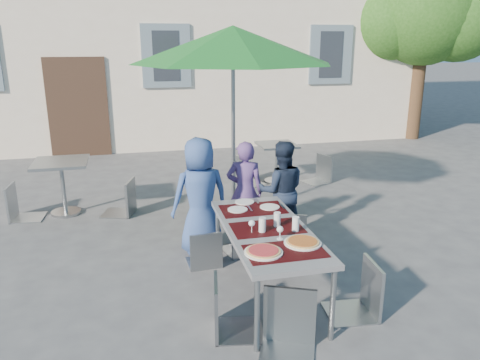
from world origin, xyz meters
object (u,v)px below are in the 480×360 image
object	(u,v)px
pizza_near_left	(263,251)
chair_0	(204,227)
dining_table	(267,233)
bg_chair_l_1	(245,152)
cafe_table_0	(62,176)
chair_1	(244,213)
cafe_table_1	(277,156)
chair_3	(227,275)
chair_4	(364,258)
pizza_near_right	(303,242)
bg_chair_r_1	(321,153)
child_2	(281,191)
patio_umbrella	(233,46)
child_0	(200,196)
chair_2	(291,208)
chair_5	(290,287)
bg_chair_l_0	(16,181)
child_1	(245,191)
bg_chair_r_0	(122,176)

from	to	relation	value
pizza_near_left	chair_0	world-z (taller)	chair_0
dining_table	bg_chair_l_1	xyz separation A→B (m)	(0.72, 3.78, -0.07)
cafe_table_0	chair_1	bearing A→B (deg)	-40.79
cafe_table_1	bg_chair_l_1	distance (m)	0.64
chair_0	cafe_table_0	world-z (taller)	chair_0
chair_3	chair_4	distance (m)	1.32
pizza_near_right	chair_4	world-z (taller)	chair_4
bg_chair_l_1	bg_chair_r_1	world-z (taller)	bg_chair_l_1
child_2	patio_umbrella	size ratio (longest dim) A/B	0.48
child_0	chair_2	size ratio (longest dim) A/B	1.59
chair_3	chair_5	size ratio (longest dim) A/B	0.95
pizza_near_left	chair_5	size ratio (longest dim) A/B	0.34
patio_umbrella	bg_chair_r_1	size ratio (longest dim) A/B	2.95
chair_0	chair_2	xyz separation A→B (m)	(1.16, 0.29, 0.04)
bg_chair_l_0	chair_3	bearing A→B (deg)	-55.31
child_1	pizza_near_right	bearing A→B (deg)	110.71
dining_table	bg_chair_l_1	distance (m)	3.84
chair_0	bg_chair_l_1	size ratio (longest dim) A/B	0.80
cafe_table_0	bg_chair_r_0	distance (m)	0.90
chair_3	bg_chair_r_1	xyz separation A→B (m)	(2.66, 4.21, -0.02)
child_2	chair_4	xyz separation A→B (m)	(0.19, -1.90, -0.07)
cafe_table_1	cafe_table_0	bearing A→B (deg)	-166.93
child_1	bg_chair_l_1	bearing A→B (deg)	-85.52
chair_2	cafe_table_0	size ratio (longest dim) A/B	1.10
child_2	chair_1	size ratio (longest dim) A/B	1.44
cafe_table_1	chair_2	bearing A→B (deg)	-104.09
child_0	bg_chair_l_0	bearing A→B (deg)	-43.81
chair_3	chair_5	world-z (taller)	chair_5
child_0	cafe_table_0	bearing A→B (deg)	-53.10
bg_chair_l_0	bg_chair_r_1	bearing A→B (deg)	8.26
patio_umbrella	bg_chair_l_1	size ratio (longest dim) A/B	2.63
pizza_near_right	bg_chair_r_0	bearing A→B (deg)	116.84
child_0	chair_3	world-z (taller)	child_0
child_0	cafe_table_0	world-z (taller)	child_0
chair_0	bg_chair_l_0	distance (m)	3.23
chair_3	chair_4	size ratio (longest dim) A/B	0.97
child_0	chair_5	xyz separation A→B (m)	(0.40, -2.15, -0.12)
chair_5	cafe_table_0	world-z (taller)	chair_5
bg_chair_r_0	cafe_table_1	xyz separation A→B (m)	(2.76, 1.06, -0.11)
cafe_table_0	bg_chair_r_1	xyz separation A→B (m)	(4.44, 0.67, -0.05)
chair_3	cafe_table_0	xyz separation A→B (m)	(-1.78, 3.53, 0.03)
chair_3	chair_5	distance (m)	0.58
bg_chair_l_0	chair_2	bearing A→B (deg)	-27.51
chair_4	chair_3	bearing A→B (deg)	-179.80
chair_3	bg_chair_l_1	bearing A→B (deg)	74.00
child_2	bg_chair_l_1	xyz separation A→B (m)	(0.12, 2.41, -0.04)
dining_table	bg_chair_r_0	size ratio (longest dim) A/B	1.82
pizza_near_right	chair_5	xyz separation A→B (m)	(-0.29, -0.48, -0.16)
pizza_near_left	chair_0	xyz separation A→B (m)	(-0.32, 1.33, -0.28)
chair_5	bg_chair_l_1	xyz separation A→B (m)	(0.80, 4.70, 0.02)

